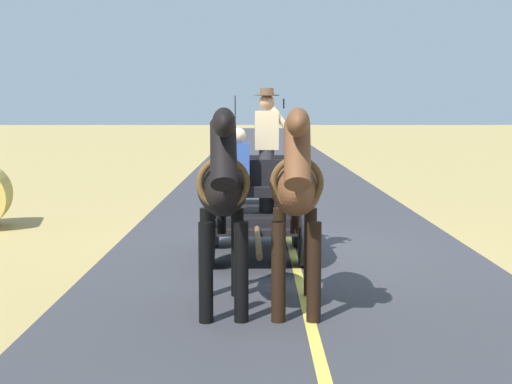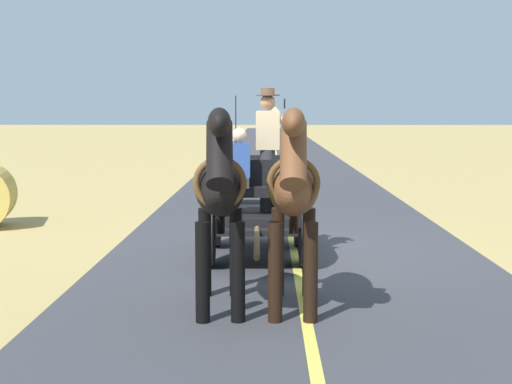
# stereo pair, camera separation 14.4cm
# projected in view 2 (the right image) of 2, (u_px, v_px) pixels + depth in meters

# --- Properties ---
(ground_plane) EXTENTS (200.00, 200.00, 0.00)m
(ground_plane) POSITION_uv_depth(u_px,v_px,m) (294.00, 251.00, 11.55)
(ground_plane) COLOR tan
(road_surface) EXTENTS (5.71, 160.00, 0.01)m
(road_surface) POSITION_uv_depth(u_px,v_px,m) (294.00, 251.00, 11.55)
(road_surface) COLOR #38383D
(road_surface) RESTS_ON ground
(road_centre_stripe) EXTENTS (0.12, 160.00, 0.00)m
(road_centre_stripe) POSITION_uv_depth(u_px,v_px,m) (294.00, 251.00, 11.55)
(road_centre_stripe) COLOR #DBCC4C
(road_centre_stripe) RESTS_ON road_surface
(horse_drawn_carriage) EXTENTS (1.44, 4.50, 2.50)m
(horse_drawn_carriage) POSITION_uv_depth(u_px,v_px,m) (257.00, 203.00, 11.03)
(horse_drawn_carriage) COLOR black
(horse_drawn_carriage) RESTS_ON ground
(horse_near_side) EXTENTS (0.62, 2.13, 2.21)m
(horse_near_side) POSITION_uv_depth(u_px,v_px,m) (293.00, 191.00, 7.96)
(horse_near_side) COLOR brown
(horse_near_side) RESTS_ON ground
(horse_off_side) EXTENTS (0.66, 2.13, 2.21)m
(horse_off_side) POSITION_uv_depth(u_px,v_px,m) (220.00, 191.00, 7.96)
(horse_off_side) COLOR black
(horse_off_side) RESTS_ON ground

